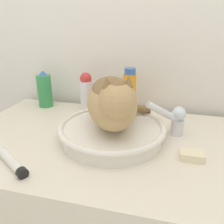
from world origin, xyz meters
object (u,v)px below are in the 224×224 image
(shampoo_bottle_tall, at_px, (129,93))
(cream_tube, at_px, (11,161))
(faucet, at_px, (174,118))
(soap_bar, at_px, (192,155))
(cat, at_px, (114,100))
(spray_bottle_trigger, at_px, (45,90))
(lotion_bottle_white, at_px, (86,92))

(shampoo_bottle_tall, relative_size, cream_tube, 1.25)
(cream_tube, bearing_deg, faucet, 34.95)
(faucet, xyz_separation_m, soap_bar, (0.06, -0.15, -0.05))
(cat, height_order, soap_bar, cat)
(shampoo_bottle_tall, distance_m, soap_bar, 0.40)
(shampoo_bottle_tall, bearing_deg, spray_bottle_trigger, 180.00)
(cream_tube, distance_m, soap_bar, 0.52)
(cat, relative_size, shampoo_bottle_tall, 1.66)
(faucet, bearing_deg, cream_tube, 11.61)
(cat, relative_size, lotion_bottle_white, 1.94)
(lotion_bottle_white, distance_m, cream_tube, 0.47)
(lotion_bottle_white, height_order, cream_tube, lotion_bottle_white)
(cat, xyz_separation_m, spray_bottle_trigger, (-0.39, 0.25, -0.07))
(shampoo_bottle_tall, xyz_separation_m, soap_bar, (0.24, -0.30, -0.08))
(lotion_bottle_white, bearing_deg, soap_bar, -34.32)
(shampoo_bottle_tall, bearing_deg, cream_tube, -118.78)
(spray_bottle_trigger, distance_m, soap_bar, 0.71)
(cat, distance_m, lotion_bottle_white, 0.32)
(faucet, bearing_deg, lotion_bottle_white, -44.99)
(spray_bottle_trigger, relative_size, soap_bar, 2.45)
(faucet, xyz_separation_m, spray_bottle_trigger, (-0.58, 0.15, 0.01))
(faucet, height_order, lotion_bottle_white, lotion_bottle_white)
(spray_bottle_trigger, height_order, cream_tube, spray_bottle_trigger)
(soap_bar, bearing_deg, cat, 169.02)
(faucet, relative_size, soap_bar, 2.03)
(cat, height_order, spray_bottle_trigger, cat)
(shampoo_bottle_tall, relative_size, soap_bar, 2.89)
(cat, xyz_separation_m, shampoo_bottle_tall, (0.00, 0.25, -0.05))
(lotion_bottle_white, bearing_deg, cat, -53.18)
(soap_bar, bearing_deg, lotion_bottle_white, 145.68)
(cream_tube, xyz_separation_m, soap_bar, (0.50, 0.16, -0.00))
(lotion_bottle_white, height_order, soap_bar, lotion_bottle_white)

